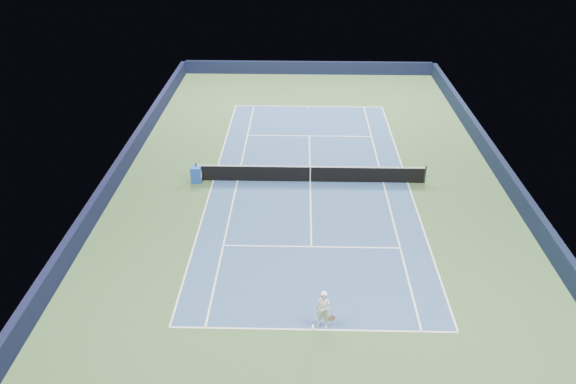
{
  "coord_description": "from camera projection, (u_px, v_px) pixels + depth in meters",
  "views": [
    {
      "loc": [
        -0.54,
        -27.89,
        15.03
      ],
      "look_at": [
        -1.18,
        -3.0,
        1.0
      ],
      "focal_mm": 35.0,
      "sensor_mm": 36.0,
      "label": 1
    }
  ],
  "objects": [
    {
      "name": "ground",
      "position": [
        310.0,
        182.0,
        31.66
      ],
      "size": [
        40.0,
        40.0,
        0.0
      ],
      "primitive_type": "plane",
      "color": "#36542D",
      "rests_on": "ground"
    },
    {
      "name": "baseline_far",
      "position": [
        309.0,
        106.0,
        42.0
      ],
      "size": [
        10.97,
        0.08,
        0.0
      ],
      "primitive_type": "cube",
      "color": "white",
      "rests_on": "ground"
    },
    {
      "name": "baseline_near",
      "position": [
        313.0,
        330.0,
        21.3
      ],
      "size": [
        10.97,
        0.08,
        0.0
      ],
      "primitive_type": "cube",
      "color": "white",
      "rests_on": "ground"
    },
    {
      "name": "sponsor_cube",
      "position": [
        196.0,
        174.0,
        31.41
      ],
      "size": [
        0.6,
        0.53,
        0.93
      ],
      "color": "#1B41A6",
      "rests_on": "ground"
    },
    {
      "name": "sideline_doubles_right",
      "position": [
        408.0,
        183.0,
        31.53
      ],
      "size": [
        0.08,
        23.77,
        0.0
      ],
      "primitive_type": "cube",
      "color": "white",
      "rests_on": "ground"
    },
    {
      "name": "service_line_far",
      "position": [
        309.0,
        136.0,
        37.23
      ],
      "size": [
        8.23,
        0.08,
        0.0
      ],
      "primitive_type": "cube",
      "color": "white",
      "rests_on": "ground"
    },
    {
      "name": "court_surface",
      "position": [
        310.0,
        182.0,
        31.65
      ],
      "size": [
        10.97,
        23.77,
        0.01
      ],
      "primitive_type": "cube",
      "color": "#2C4C7B",
      "rests_on": "ground"
    },
    {
      "name": "center_service_line",
      "position": [
        310.0,
        181.0,
        31.65
      ],
      "size": [
        0.08,
        12.8,
        0.0
      ],
      "primitive_type": "cube",
      "color": "white",
      "rests_on": "ground"
    },
    {
      "name": "center_mark_far",
      "position": [
        309.0,
        107.0,
        41.87
      ],
      "size": [
        0.08,
        0.3,
        0.0
      ],
      "primitive_type": "cube",
      "color": "white",
      "rests_on": "ground"
    },
    {
      "name": "tennis_net",
      "position": [
        310.0,
        174.0,
        31.41
      ],
      "size": [
        12.9,
        0.1,
        1.07
      ],
      "color": "black",
      "rests_on": "ground"
    },
    {
      "name": "sideline_singles_right",
      "position": [
        383.0,
        182.0,
        31.56
      ],
      "size": [
        0.08,
        23.77,
        0.0
      ],
      "primitive_type": "cube",
      "color": "white",
      "rests_on": "ground"
    },
    {
      "name": "service_line_near",
      "position": [
        311.0,
        247.0,
        26.08
      ],
      "size": [
        8.23,
        0.08,
        0.0
      ],
      "primitive_type": "cube",
      "color": "white",
      "rests_on": "ground"
    },
    {
      "name": "center_mark_near",
      "position": [
        313.0,
        327.0,
        21.43
      ],
      "size": [
        0.08,
        0.3,
        0.0
      ],
      "primitive_type": "cube",
      "color": "white",
      "rests_on": "ground"
    },
    {
      "name": "wall_right",
      "position": [
        505.0,
        175.0,
        31.15
      ],
      "size": [
        0.35,
        40.0,
        1.1
      ],
      "primitive_type": "cube",
      "color": "black",
      "rests_on": "ground"
    },
    {
      "name": "sideline_singles_left",
      "position": [
        238.0,
        181.0,
        31.74
      ],
      "size": [
        0.08,
        23.77,
        0.0
      ],
      "primitive_type": "cube",
      "color": "white",
      "rests_on": "ground"
    },
    {
      "name": "wall_left",
      "position": [
        119.0,
        171.0,
        31.63
      ],
      "size": [
        0.35,
        40.0,
        1.1
      ],
      "primitive_type": "cube",
      "color": "black",
      "rests_on": "ground"
    },
    {
      "name": "sideline_doubles_left",
      "position": [
        213.0,
        180.0,
        31.77
      ],
      "size": [
        0.08,
        23.77,
        0.0
      ],
      "primitive_type": "cube",
      "color": "white",
      "rests_on": "ground"
    },
    {
      "name": "wall_far",
      "position": [
        308.0,
        68.0,
        48.65
      ],
      "size": [
        22.0,
        0.35,
        1.1
      ],
      "primitive_type": "cube",
      "color": "black",
      "rests_on": "ground"
    },
    {
      "name": "tennis_player",
      "position": [
        324.0,
        310.0,
        21.09
      ],
      "size": [
        0.81,
        1.33,
        2.26
      ],
      "color": "white",
      "rests_on": "ground"
    }
  ]
}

